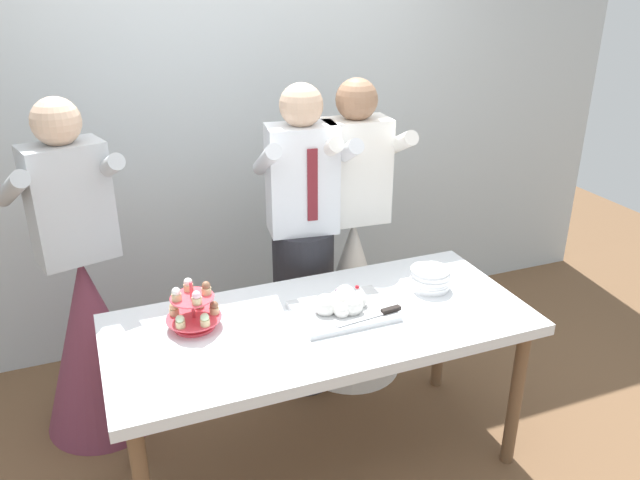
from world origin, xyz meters
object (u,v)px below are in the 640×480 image
cupcake_stand (194,310)px  plate_stack (430,279)px  person_bride (353,277)px  person_groom (303,260)px  main_cake_tray (343,305)px  person_guest (90,321)px  dessert_table (321,334)px

cupcake_stand → plate_stack: cupcake_stand is taller
person_bride → person_groom: bearing=-174.8°
cupcake_stand → person_groom: 0.83m
main_cake_tray → person_groom: size_ratio=0.26×
cupcake_stand → person_groom: (0.66, 0.49, -0.11)m
person_bride → main_cake_tray: bearing=-118.0°
main_cake_tray → person_bride: size_ratio=0.26×
cupcake_stand → person_bride: size_ratio=0.14×
person_groom → main_cake_tray: bearing=-94.1°
person_groom → person_bride: (0.30, 0.03, -0.16)m
person_guest → plate_stack: bearing=-22.5°
plate_stack → person_bride: size_ratio=0.11×
plate_stack → person_guest: size_ratio=0.11×
person_groom → person_bride: bearing=5.2°
person_bride → dessert_table: bearing=-124.2°
person_groom → plate_stack: bearing=-52.5°
dessert_table → plate_stack: (0.57, 0.08, 0.12)m
main_cake_tray → person_guest: bearing=146.4°
person_groom → dessert_table: bearing=-103.3°
dessert_table → person_guest: (-0.93, 0.70, -0.12)m
dessert_table → main_cake_tray: size_ratio=4.14×
plate_stack → person_bride: (-0.13, 0.58, -0.24)m
dessert_table → main_cake_tray: 0.16m
main_cake_tray → person_groom: (0.04, 0.62, -0.07)m
cupcake_stand → person_groom: size_ratio=0.14×
plate_stack → person_groom: bearing=127.5°
plate_stack → person_groom: 0.70m
plate_stack → person_guest: 1.64m
dessert_table → cupcake_stand: 0.55m
main_cake_tray → person_guest: (-1.03, 0.68, -0.23)m
dessert_table → main_cake_tray: main_cake_tray is taller
person_guest → person_groom: bearing=-3.5°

